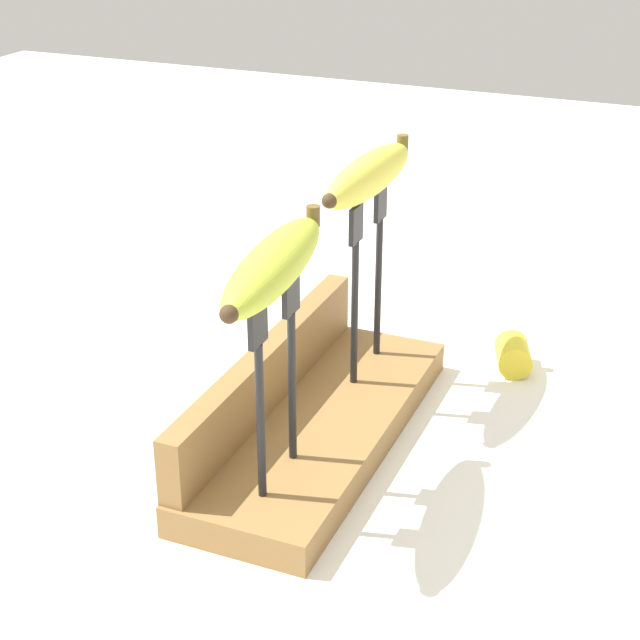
% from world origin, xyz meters
% --- Properties ---
extents(ground_plane, '(3.00, 3.00, 0.00)m').
position_xyz_m(ground_plane, '(0.00, 0.00, 0.00)').
color(ground_plane, white).
extents(wooden_board, '(0.38, 0.13, 0.03)m').
position_xyz_m(wooden_board, '(0.00, 0.00, 0.02)').
color(wooden_board, olive).
rests_on(wooden_board, ground).
extents(board_backstop, '(0.37, 0.02, 0.06)m').
position_xyz_m(board_backstop, '(0.00, 0.06, 0.06)').
color(board_backstop, olive).
rests_on(board_backstop, wooden_board).
extents(fork_stand_left, '(0.09, 0.01, 0.18)m').
position_xyz_m(fork_stand_left, '(-0.11, -0.01, 0.14)').
color(fork_stand_left, black).
rests_on(fork_stand_left, wooden_board).
extents(fork_stand_right, '(0.09, 0.01, 0.19)m').
position_xyz_m(fork_stand_right, '(0.11, -0.01, 0.14)').
color(fork_stand_right, black).
rests_on(fork_stand_right, wooden_board).
extents(banana_raised_left, '(0.20, 0.06, 0.04)m').
position_xyz_m(banana_raised_left, '(-0.11, -0.01, 0.23)').
color(banana_raised_left, '#B2C138').
rests_on(banana_raised_left, fork_stand_left).
extents(banana_raised_right, '(0.18, 0.05, 0.04)m').
position_xyz_m(banana_raised_right, '(0.11, -0.01, 0.24)').
color(banana_raised_right, '#DBD147').
rests_on(banana_raised_right, fork_stand_right).
extents(banana_chunk_near, '(0.06, 0.05, 0.04)m').
position_xyz_m(banana_chunk_near, '(0.22, -0.14, 0.02)').
color(banana_chunk_near, yellow).
rests_on(banana_chunk_near, ground).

